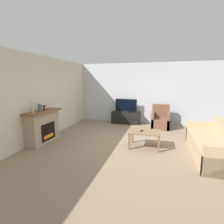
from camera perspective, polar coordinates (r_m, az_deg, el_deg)
name	(u,v)px	position (r m, az deg, el deg)	size (l,w,h in m)	color
ground_plane	(132,145)	(5.39, 6.46, -10.56)	(24.00, 24.00, 0.00)	#89755B
wall_back	(143,93)	(8.00, 10.08, 5.97)	(12.00, 0.06, 2.70)	silver
wall_left	(46,98)	(6.23, -20.87, 4.40)	(0.06, 12.00, 2.70)	beige
fireplace	(43,126)	(5.82, -21.64, -4.38)	(0.50, 1.32, 1.01)	tan
mantel_vase_left	(33,108)	(5.39, -24.48, 1.33)	(0.07, 0.07, 0.32)	beige
mantel_vase_centre_left	(40,108)	(5.62, -22.50, 1.32)	(0.12, 0.12, 0.23)	#385670
mantel_clock	(45,108)	(5.81, -21.08, 1.36)	(0.08, 0.11, 0.15)	brown
tv_stand	(126,118)	(7.96, 4.51, -1.84)	(1.25, 0.47, 0.53)	black
tv	(126,106)	(7.86, 4.56, 1.99)	(0.97, 0.18, 0.59)	black
armchair	(160,121)	(7.43, 15.50, -2.71)	(0.70, 0.76, 0.95)	brown
coffee_table	(145,133)	(5.13, 10.63, -6.87)	(0.87, 0.64, 0.48)	brown
remote	(142,131)	(5.10, 9.63, -6.06)	(0.09, 0.15, 0.02)	black
couch	(214,146)	(5.19, 30.40, -9.51)	(0.93, 2.35, 0.82)	tan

